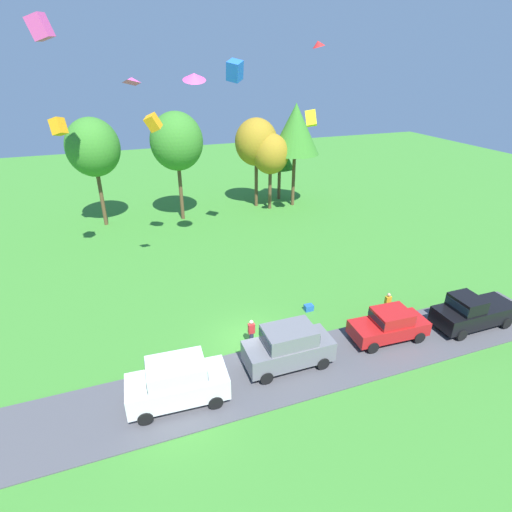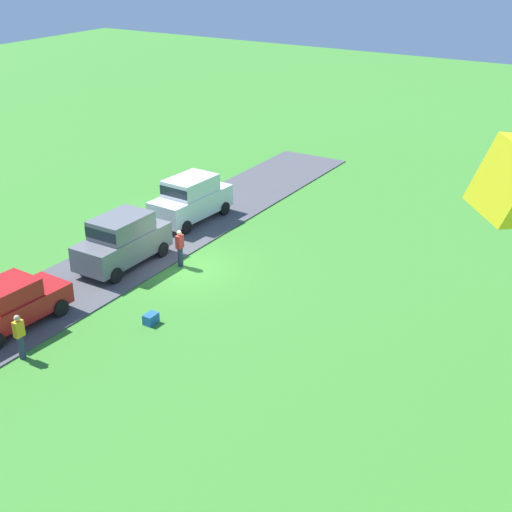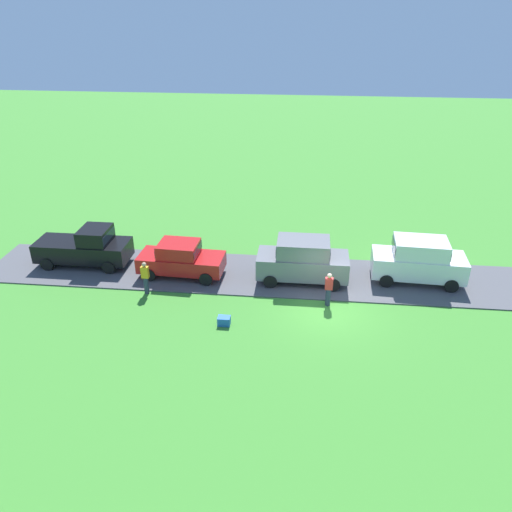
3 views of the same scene
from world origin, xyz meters
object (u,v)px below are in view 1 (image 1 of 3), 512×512
Objects in this scene: tree_left_of_center at (270,154)px; kite_box_trailing_tail at (235,71)px; tree_right_of_center at (93,148)px; kite_box_low_drifter at (311,118)px; cooler_box at (309,308)px; kite_delta_high_right at (318,44)px; person_beside_suv at (251,333)px; car_sedan_near_entrance at (389,324)px; kite_delta_high_left at (194,77)px; tree_far_left at (296,129)px; car_pickup_by_flagpole at (472,311)px; kite_box_over_trees at (153,123)px; kite_box_mid_center at (40,27)px; tree_center_back at (177,142)px; car_suv_far_end at (177,381)px; tree_lone_near at (256,142)px; kite_box_topmost at (58,127)px; car_suv_mid_row at (289,345)px; tree_far_right at (280,155)px; person_watching_sky at (387,305)px; kite_diamond_near_flag at (132,80)px.

kite_box_trailing_tail is (-6.36, -8.73, 8.00)m from tree_left_of_center.
kite_box_low_drifter reaches higher than tree_right_of_center.
cooler_box is (-5.04, -19.44, -5.67)m from tree_left_of_center.
person_beside_suv is at bearing -128.31° from kite_delta_high_right.
car_sedan_near_entrance is 2.92× the size of kite_delta_high_left.
tree_far_left reaches higher than tree_right_of_center.
kite_box_over_trees reaches higher than car_pickup_by_flagpole.
kite_box_mid_center reaches higher than kite_box_low_drifter.
kite_box_over_trees is at bearing 122.27° from car_sedan_near_entrance.
tree_center_back is at bearing 117.63° from car_pickup_by_flagpole.
kite_box_trailing_tail is at bearing 63.12° from car_suv_far_end.
tree_right_of_center is 14.89m from kite_delta_high_left.
cooler_box is 18.75m from kite_delta_high_right.
kite_box_topmost is (-17.46, -9.60, 3.68)m from tree_lone_near.
tree_center_back is 12.62m from kite_box_low_drifter.
car_pickup_by_flagpole is at bearing -58.35° from kite_box_trailing_tail.
kite_delta_high_left is (-3.32, -1.74, -0.30)m from kite_box_trailing_tail.
car_sedan_near_entrance is (6.30, 0.07, -0.25)m from car_suv_mid_row.
person_beside_suv is 1.20× the size of kite_box_mid_center.
tree_far_right is 4.07m from tree_far_left.
kite_box_trailing_tail is at bearing -126.09° from tree_left_of_center.
car_suv_far_end is 1.02× the size of car_suv_mid_row.
tree_lone_near is at bearing 73.68° from car_suv_mid_row.
car_suv_far_end reaches higher than car_pickup_by_flagpole.
person_watching_sky is at bearing -97.95° from kite_box_low_drifter.
kite_box_topmost is at bearing -156.03° from tree_left_of_center.
car_pickup_by_flagpole is at bearing -7.16° from car_sedan_near_entrance.
car_sedan_near_entrance is at bearing -38.14° from kite_diamond_near_flag.
kite_diamond_near_flag reaches higher than person_watching_sky.
kite_box_mid_center reaches higher than tree_far_right.
car_pickup_by_flagpole is 0.63× the size of tree_left_of_center.
kite_diamond_near_flag is 0.62× the size of kite_box_low_drifter.
kite_delta_high_left is (8.85, -2.23, 3.00)m from kite_box_topmost.
tree_center_back is at bearing 69.87° from kite_box_over_trees.
tree_far_right reaches higher than car_suv_far_end.
tree_far_left is at bearing 0.77° from tree_center_back.
person_beside_suv is at bearing 167.87° from car_pickup_by_flagpole.
cooler_box is at bearing -62.61° from kite_delta_high_left.
kite_delta_high_left reaches higher than person_watching_sky.
tree_far_left is 19.20× the size of cooler_box.
kite_box_over_trees is at bearing 168.45° from kite_box_trailing_tail.
kite_delta_high_right is at bearing -10.08° from kite_box_trailing_tail.
tree_left_of_center is 3.66m from tree_far_left.
tree_left_of_center is at bearing 70.47° from car_suv_mid_row.
car_pickup_by_flagpole is at bearing -82.41° from tree_left_of_center.
car_suv_mid_row is at bearing 5.66° from car_suv_far_end.
person_beside_suv is 18.54m from kite_box_trailing_tail.
person_watching_sky is 24.29m from kite_box_topmost.
person_beside_suv is at bearing -114.20° from tree_left_of_center.
person_beside_suv is (-1.27, 2.17, -0.42)m from car_suv_mid_row.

